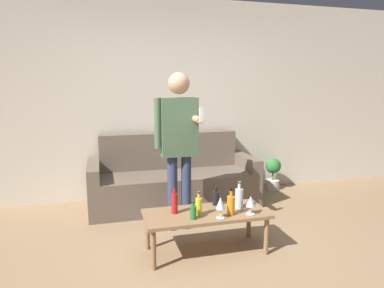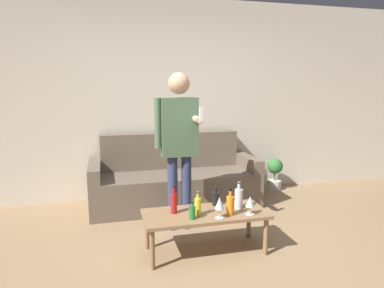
# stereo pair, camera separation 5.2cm
# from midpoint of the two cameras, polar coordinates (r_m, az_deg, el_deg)

# --- Properties ---
(ground_plane) EXTENTS (16.00, 16.00, 0.00)m
(ground_plane) POSITION_cam_midpoint_polar(r_m,az_deg,el_deg) (3.00, 3.83, -21.23)
(ground_plane) COLOR #997A56
(wall_back) EXTENTS (8.00, 0.06, 2.70)m
(wall_back) POSITION_cam_midpoint_polar(r_m,az_deg,el_deg) (4.78, -4.88, 7.43)
(wall_back) COLOR beige
(wall_back) RESTS_ON ground_plane
(couch) EXTENTS (2.12, 0.83, 0.91)m
(couch) POSITION_cam_midpoint_polar(r_m,az_deg,el_deg) (4.52, -3.57, -5.92)
(couch) COLOR #6B5B4C
(couch) RESTS_ON ground_plane
(coffee_table) EXTENTS (1.14, 0.49, 0.39)m
(coffee_table) POSITION_cam_midpoint_polar(r_m,az_deg,el_deg) (3.23, 1.88, -12.01)
(coffee_table) COLOR #8E6B47
(coffee_table) RESTS_ON ground_plane
(bottle_orange) EXTENTS (0.06, 0.06, 0.26)m
(bottle_orange) POSITION_cam_midpoint_polar(r_m,az_deg,el_deg) (3.16, -3.42, -9.72)
(bottle_orange) COLOR #B21E1E
(bottle_orange) RESTS_ON coffee_table
(bottle_green) EXTENTS (0.08, 0.08, 0.26)m
(bottle_green) POSITION_cam_midpoint_polar(r_m,az_deg,el_deg) (3.31, 7.40, -8.86)
(bottle_green) COLOR silver
(bottle_green) RESTS_ON coffee_table
(bottle_dark) EXTENTS (0.06, 0.06, 0.22)m
(bottle_dark) POSITION_cam_midpoint_polar(r_m,az_deg,el_deg) (3.12, 0.62, -10.28)
(bottle_dark) COLOR yellow
(bottle_dark) RESTS_ON coffee_table
(bottle_yellow) EXTENTS (0.07, 0.07, 0.24)m
(bottle_yellow) POSITION_cam_midpoint_polar(r_m,az_deg,el_deg) (3.14, 6.03, -10.03)
(bottle_yellow) COLOR orange
(bottle_yellow) RESTS_ON coffee_table
(bottle_red) EXTENTS (0.06, 0.06, 0.16)m
(bottle_red) POSITION_cam_midpoint_polar(r_m,az_deg,el_deg) (3.04, -0.28, -11.27)
(bottle_red) COLOR #23752D
(bottle_red) RESTS_ON coffee_table
(bottle_clear) EXTENTS (0.07, 0.07, 0.18)m
(bottle_clear) POSITION_cam_midpoint_polar(r_m,az_deg,el_deg) (3.38, 3.58, -8.94)
(bottle_clear) COLOR black
(bottle_clear) RESTS_ON coffee_table
(wine_glass_near) EXTENTS (0.08, 0.08, 0.19)m
(wine_glass_near) POSITION_cam_midpoint_polar(r_m,az_deg,el_deg) (3.05, 4.26, -9.88)
(wine_glass_near) COLOR silver
(wine_glass_near) RESTS_ON coffee_table
(wine_glass_far) EXTENTS (0.08, 0.08, 0.17)m
(wine_glass_far) POSITION_cam_midpoint_polar(r_m,az_deg,el_deg) (3.17, 9.28, -9.49)
(wine_glass_far) COLOR silver
(wine_glass_far) RESTS_ON coffee_table
(person_standing_front) EXTENTS (0.45, 0.42, 1.67)m
(person_standing_front) POSITION_cam_midpoint_polar(r_m,az_deg,el_deg) (3.57, -2.65, 1.10)
(person_standing_front) COLOR navy
(person_standing_front) RESTS_ON ground_plane
(potted_plant) EXTENTS (0.23, 0.23, 0.47)m
(potted_plant) POSITION_cam_midpoint_polar(r_m,az_deg,el_deg) (5.25, 13.06, -4.55)
(potted_plant) COLOR silver
(potted_plant) RESTS_ON ground_plane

